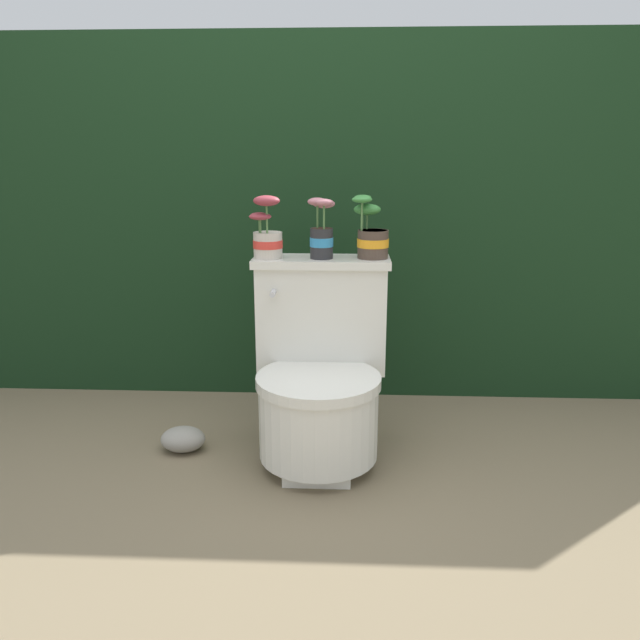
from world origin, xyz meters
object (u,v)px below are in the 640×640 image
toilet (320,377)px  potted_plant_midleft (322,233)px  potted_plant_middle (372,236)px  garden_stone (183,439)px  potted_plant_left (267,236)px

toilet → potted_plant_midleft: size_ratio=3.30×
potted_plant_midleft → potted_plant_middle: size_ratio=0.96×
garden_stone → toilet: bearing=-0.5°
potted_plant_left → garden_stone: bearing=-161.0°
toilet → potted_plant_middle: 0.54m
toilet → potted_plant_midleft: (0.00, 0.13, 0.50)m
potted_plant_middle → garden_stone: size_ratio=1.35×
potted_plant_midleft → potted_plant_middle: bearing=5.0°
potted_plant_left → garden_stone: 0.82m
toilet → potted_plant_left: bearing=149.4°
potted_plant_left → garden_stone: potted_plant_left is taller
potted_plant_left → potted_plant_midleft: bearing=3.9°
toilet → potted_plant_left: potted_plant_left is taller
toilet → garden_stone: 0.58m
potted_plant_left → potted_plant_midleft: (0.20, 0.01, 0.01)m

